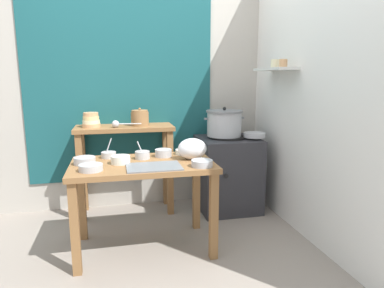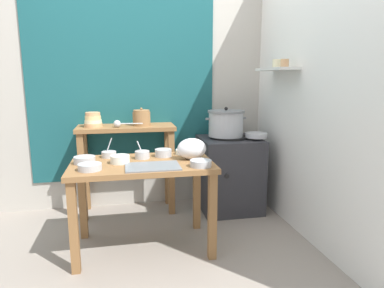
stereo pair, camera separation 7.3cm
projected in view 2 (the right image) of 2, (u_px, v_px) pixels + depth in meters
name	position (u px, v px, depth m)	size (l,w,h in m)	color
ground_plane	(148.00, 247.00, 2.80)	(9.00, 9.00, 0.00)	gray
wall_back	(145.00, 84.00, 3.63)	(4.40, 0.12, 2.60)	#B2ADA3
wall_right	(302.00, 86.00, 3.02)	(0.30, 3.20, 2.60)	white
prep_table	(142.00, 176.00, 2.70)	(1.10, 0.66, 0.72)	olive
back_shelf_table	(127.00, 147.00, 3.45)	(0.96, 0.40, 0.90)	olive
stove_block	(229.00, 173.00, 3.58)	(0.60, 0.61, 0.78)	#2D2D33
steamer_pot	(226.00, 123.00, 3.49)	(0.42, 0.38, 0.30)	#B7BABF
clay_pot	(142.00, 118.00, 3.42)	(0.18, 0.18, 0.18)	olive
bowl_stack_enamel	(93.00, 120.00, 3.31)	(0.17, 0.17, 0.14)	tan
ladle	(118.00, 124.00, 3.29)	(0.28, 0.07, 0.07)	#B7BABF
serving_tray	(153.00, 166.00, 2.52)	(0.40, 0.28, 0.01)	slate
plastic_bag	(192.00, 149.00, 2.76)	(0.24, 0.18, 0.17)	white
wide_pan	(256.00, 135.00, 3.43)	(0.22, 0.22, 0.05)	#B7BABF
prep_bowl_0	(142.00, 154.00, 2.79)	(0.12, 0.12, 0.14)	#B7BABF
prep_bowl_1	(163.00, 152.00, 2.86)	(0.14, 0.14, 0.06)	#B7BABF
prep_bowl_2	(109.00, 154.00, 2.83)	(0.12, 0.12, 0.16)	#B7BABF
prep_bowl_3	(90.00, 167.00, 2.44)	(0.17, 0.17, 0.05)	#B7BABF
prep_bowl_4	(183.00, 152.00, 2.95)	(0.13, 0.13, 0.04)	silver
prep_bowl_5	(120.00, 159.00, 2.64)	(0.15, 0.15, 0.06)	silver
prep_bowl_6	(85.00, 160.00, 2.63)	(0.16, 0.16, 0.06)	#B7BABF
prep_bowl_7	(201.00, 163.00, 2.54)	(0.16, 0.16, 0.05)	#B7BABF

